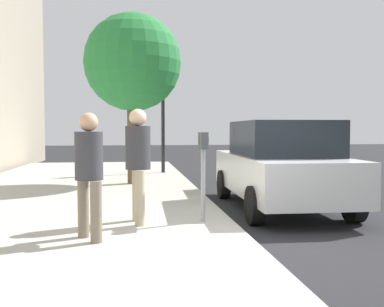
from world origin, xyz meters
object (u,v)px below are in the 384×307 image
at_px(parking_meter, 203,157).
at_px(street_tree, 133,63).
at_px(pedestrian_at_meter, 138,156).
at_px(traffic_signal, 166,101).
at_px(parked_sedan_near, 280,165).
at_px(pedestrian_bystander, 89,166).

bearing_deg(parking_meter, street_tree, 11.96).
bearing_deg(pedestrian_at_meter, parking_meter, -7.01).
relative_size(parking_meter, traffic_signal, 0.39).
bearing_deg(parked_sedan_near, pedestrian_bystander, 126.70).
height_order(pedestrian_at_meter, traffic_signal, traffic_signal).
bearing_deg(parking_meter, pedestrian_at_meter, 88.71).
bearing_deg(parking_meter, parked_sedan_near, -47.71).
distance_m(parked_sedan_near, traffic_signal, 6.84).
height_order(pedestrian_bystander, street_tree, street_tree).
relative_size(pedestrian_bystander, street_tree, 0.37).
height_order(parked_sedan_near, street_tree, street_tree).
xyz_separation_m(pedestrian_bystander, street_tree, (6.05, -0.58, 2.25)).
bearing_deg(parked_sedan_near, parking_meter, 132.29).
xyz_separation_m(parked_sedan_near, street_tree, (3.45, 2.92, 2.48)).
height_order(parking_meter, parked_sedan_near, parked_sedan_near).
relative_size(pedestrian_at_meter, traffic_signal, 0.49).
distance_m(parking_meter, traffic_signal, 8.17).
distance_m(parking_meter, street_tree, 5.68).
distance_m(pedestrian_at_meter, traffic_signal, 8.21).
bearing_deg(parked_sedan_near, traffic_signal, 15.90).
relative_size(pedestrian_bystander, parked_sedan_near, 0.38).
distance_m(pedestrian_bystander, street_tree, 6.49).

